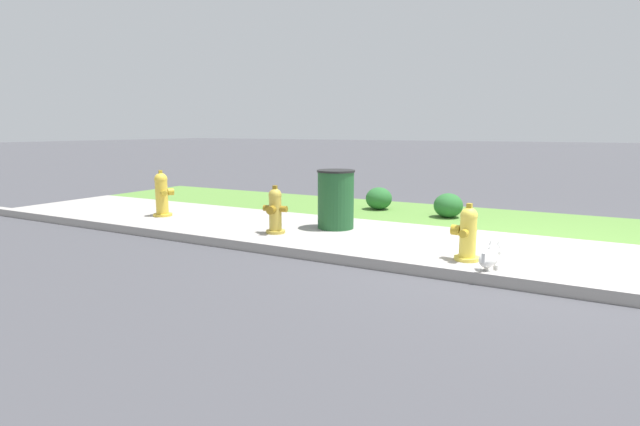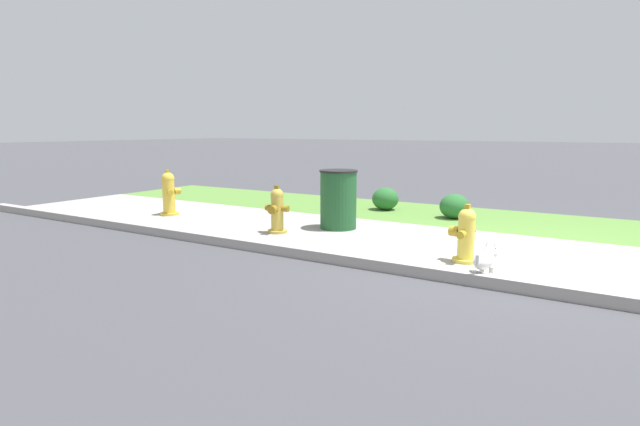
% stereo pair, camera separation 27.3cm
% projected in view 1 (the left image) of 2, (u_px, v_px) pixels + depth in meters
% --- Properties ---
extents(ground_plane, '(120.00, 120.00, 0.00)m').
position_uv_depth(ground_plane, '(521.00, 255.00, 5.99)').
color(ground_plane, '#424247').
extents(sidewalk_pavement, '(18.00, 2.56, 0.01)m').
position_uv_depth(sidewalk_pavement, '(521.00, 255.00, 5.99)').
color(sidewalk_pavement, '#9E9993').
rests_on(sidewalk_pavement, ground).
extents(grass_verge, '(18.00, 2.25, 0.01)m').
position_uv_depth(grass_verge, '(541.00, 223.00, 8.07)').
color(grass_verge, '#568438').
rests_on(grass_verge, ground).
extents(street_curb, '(18.00, 0.16, 0.12)m').
position_uv_depth(street_curb, '(502.00, 280.00, 4.80)').
color(street_curb, '#9E9993').
rests_on(street_curb, ground).
extents(fire_hydrant_by_grass_verge, '(0.38, 0.37, 0.80)m').
position_uv_depth(fire_hydrant_by_grass_verge, '(162.00, 194.00, 8.60)').
color(fire_hydrant_by_grass_verge, gold).
rests_on(fire_hydrant_by_grass_verge, ground).
extents(fire_hydrant_at_driveway, '(0.34, 0.37, 0.67)m').
position_uv_depth(fire_hydrant_at_driveway, '(467.00, 234.00, 5.68)').
color(fire_hydrant_at_driveway, yellow).
rests_on(fire_hydrant_at_driveway, ground).
extents(fire_hydrant_far_end, '(0.37, 0.34, 0.70)m').
position_uv_depth(fire_hydrant_far_end, '(275.00, 211.00, 7.17)').
color(fire_hydrant_far_end, gold).
rests_on(fire_hydrant_far_end, ground).
extents(small_white_dog, '(0.20, 0.53, 0.37)m').
position_uv_depth(small_white_dog, '(490.00, 258.00, 5.03)').
color(small_white_dog, white).
rests_on(small_white_dog, ground).
extents(trash_bin, '(0.57, 0.57, 0.89)m').
position_uv_depth(trash_bin, '(336.00, 200.00, 7.52)').
color(trash_bin, '#1E5128').
rests_on(trash_bin, ground).
extents(shrub_bush_mid_verge, '(0.49, 0.49, 0.42)m').
position_uv_depth(shrub_bush_mid_verge, '(448.00, 205.00, 8.52)').
color(shrub_bush_mid_verge, '#28662D').
rests_on(shrub_bush_mid_verge, ground).
extents(shrub_bush_near_lamp, '(0.49, 0.49, 0.42)m').
position_uv_depth(shrub_bush_near_lamp, '(379.00, 198.00, 9.38)').
color(shrub_bush_near_lamp, '#28662D').
rests_on(shrub_bush_near_lamp, ground).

